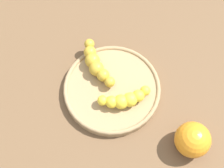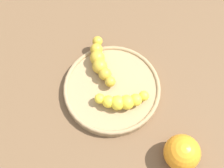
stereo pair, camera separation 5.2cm
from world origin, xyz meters
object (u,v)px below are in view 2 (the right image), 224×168
object	(u,v)px
fruit_bowl	(112,89)
banana_yellow	(122,101)
orange_fruit	(182,153)
banana_spotted	(100,62)

from	to	relation	value
fruit_bowl	banana_yellow	bearing A→B (deg)	-2.95
orange_fruit	fruit_bowl	bearing A→B (deg)	-169.20
banana_yellow	orange_fruit	distance (m)	0.17
fruit_bowl	banana_spotted	world-z (taller)	banana_spotted
fruit_bowl	banana_yellow	distance (m)	0.05
banana_spotted	banana_yellow	bearing A→B (deg)	99.64
fruit_bowl	orange_fruit	world-z (taller)	orange_fruit
fruit_bowl	banana_spotted	bearing A→B (deg)	173.40
fruit_bowl	orange_fruit	size ratio (longest dim) A/B	2.97
banana_yellow	orange_fruit	xyz separation A→B (m)	(0.16, 0.04, 0.00)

